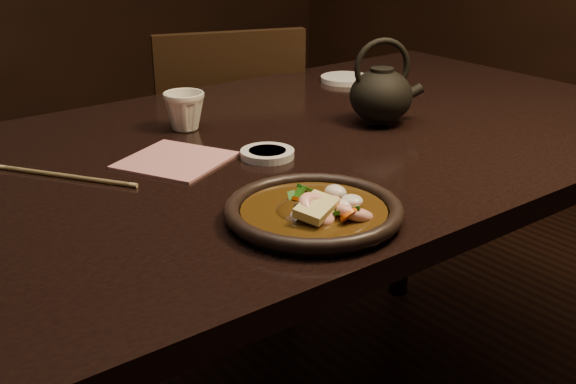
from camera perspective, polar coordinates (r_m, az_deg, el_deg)
table at (r=1.38m, az=0.36°, el=1.15°), size 1.60×0.90×0.75m
chair at (r=2.04m, az=-5.00°, el=2.14°), size 0.52×0.52×0.86m
plate at (r=1.01m, az=2.05°, el=-1.57°), size 0.25×0.25×0.03m
stirfry at (r=1.00m, az=2.50°, el=-1.40°), size 0.12×0.14×0.05m
soy_dish at (r=1.25m, az=-1.64°, el=3.04°), size 0.09×0.09×0.01m
saucer_right at (r=1.80m, az=4.57°, el=8.90°), size 0.12×0.12×0.01m
tea_cup at (r=1.41m, az=-8.20°, el=6.45°), size 0.09×0.09×0.08m
chopsticks at (r=1.21m, az=-17.12°, el=1.22°), size 0.15×0.22×0.01m
napkin at (r=1.25m, az=-8.88°, el=2.50°), size 0.22×0.22×0.00m
teapot at (r=1.44m, az=7.39°, el=7.77°), size 0.15×0.12×0.17m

